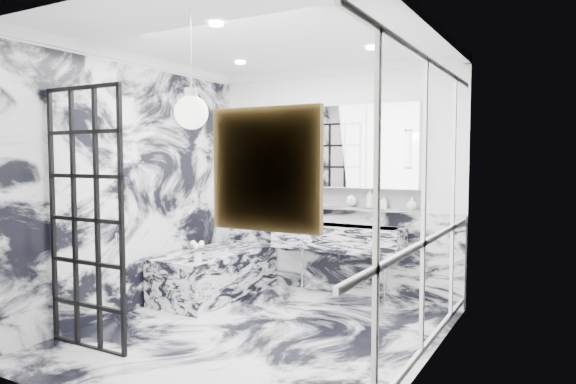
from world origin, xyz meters
The scene contains 25 objects.
floor centered at (0.00, 0.00, 0.00)m, with size 3.60×3.60×0.00m, color silver.
ceiling centered at (0.00, 0.00, 2.80)m, with size 3.60×3.60×0.00m, color white.
wall_back centered at (0.00, 1.80, 1.40)m, with size 3.60×3.60×0.00m, color white.
wall_front centered at (0.00, -1.80, 1.40)m, with size 3.60×3.60×0.00m, color white.
wall_left centered at (-1.60, 0.00, 1.40)m, with size 3.60×3.60×0.00m, color white.
wall_right centered at (1.60, 0.00, 1.40)m, with size 3.60×3.60×0.00m, color white.
marble_clad_back centered at (0.00, 1.78, 0.53)m, with size 3.18×0.05×1.05m, color silver.
marble_clad_left centered at (-1.59, 0.00, 1.34)m, with size 0.02×3.56×2.68m, color silver.
panel_molding centered at (1.58, 0.00, 1.30)m, with size 0.03×3.40×2.30m, color white.
soap_bottle_a centered at (0.50, 1.71, 1.21)m, with size 0.09×0.09×0.23m, color #8C5919.
soap_bottle_b centered at (0.67, 1.71, 1.17)m, with size 0.07×0.07×0.16m, color #4C4C51.
soap_bottle_c centered at (1.00, 1.71, 1.16)m, with size 0.12×0.12×0.15m, color silver.
face_pot centered at (0.26, 1.71, 1.17)m, with size 0.14×0.14×0.14m, color white.
amber_bottle centered at (0.65, 1.71, 1.14)m, with size 0.04×0.04×0.10m, color #8C5919.
flower_vase centered at (-0.90, 0.22, 0.61)m, with size 0.09×0.09×0.12m, color silver.
crittall_door centered at (-1.10, -1.05, 1.14)m, with size 0.88×0.04×2.29m, color black, non-canonical shape.
artwork centered at (1.20, -1.76, 1.62)m, with size 0.56×0.05×0.56m, color #C76914.
pendant_light centered at (0.26, -1.23, 2.00)m, with size 0.24×0.24×0.24m, color white.
trough_sink centered at (0.15, 1.55, 0.73)m, with size 1.60×0.45×0.30m, color silver.
ledge centered at (0.15, 1.72, 1.07)m, with size 1.90×0.14×0.04m, color silver.
subway_tile centered at (0.15, 1.78, 1.21)m, with size 1.90×0.03×0.23m, color white.
mirror_cabinet centered at (0.15, 1.73, 1.82)m, with size 1.90×0.16×1.00m, color white.
sconce_left centered at (-0.67, 1.63, 1.78)m, with size 0.07×0.07×0.40m, color white.
sconce_right centered at (0.97, 1.63, 1.78)m, with size 0.07×0.07×0.40m, color white.
bathtub centered at (-1.18, 0.90, 0.28)m, with size 0.75×1.65×0.55m, color silver.
Camera 1 is at (2.63, -4.06, 1.68)m, focal length 32.00 mm.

